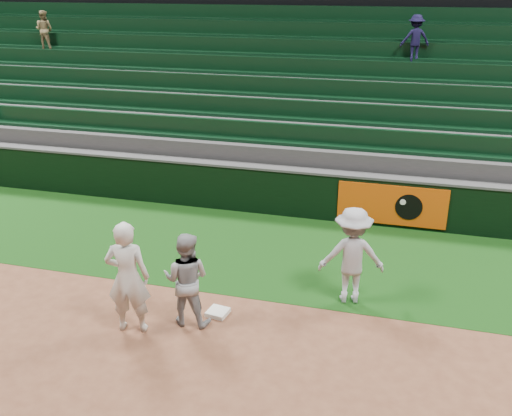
# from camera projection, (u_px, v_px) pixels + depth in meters

# --- Properties ---
(ground) EXTENTS (70.00, 70.00, 0.00)m
(ground) POSITION_uv_depth(u_px,v_px,m) (205.00, 320.00, 10.22)
(ground) COLOR brown
(ground) RESTS_ON ground
(foul_grass) EXTENTS (36.00, 4.20, 0.01)m
(foul_grass) POSITION_uv_depth(u_px,v_px,m) (250.00, 248.00, 12.91)
(foul_grass) COLOR #0E350D
(foul_grass) RESTS_ON ground
(first_base) EXTENTS (0.41, 0.41, 0.08)m
(first_base) POSITION_uv_depth(u_px,v_px,m) (218.00, 312.00, 10.37)
(first_base) COLOR white
(first_base) RESTS_ON ground
(first_baseman) EXTENTS (0.83, 0.63, 2.04)m
(first_baseman) POSITION_uv_depth(u_px,v_px,m) (128.00, 277.00, 9.58)
(first_baseman) COLOR silver
(first_baseman) RESTS_ON ground
(baserunner) EXTENTS (0.87, 0.70, 1.72)m
(baserunner) POSITION_uv_depth(u_px,v_px,m) (186.00, 279.00, 9.85)
(baserunner) COLOR #979AA1
(baserunner) RESTS_ON ground
(base_coach) EXTENTS (1.33, 0.93, 1.88)m
(base_coach) POSITION_uv_depth(u_px,v_px,m) (352.00, 256.00, 10.49)
(base_coach) COLOR #A7AAB5
(base_coach) RESTS_ON foul_grass
(field_wall) EXTENTS (36.00, 0.45, 1.25)m
(field_wall) POSITION_uv_depth(u_px,v_px,m) (274.00, 190.00, 14.63)
(field_wall) COLOR black
(field_wall) RESTS_ON ground
(stadium_seating) EXTENTS (36.00, 5.95, 4.85)m
(stadium_seating) POSITION_uv_depth(u_px,v_px,m) (302.00, 117.00, 17.61)
(stadium_seating) COLOR #313133
(stadium_seating) RESTS_ON ground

